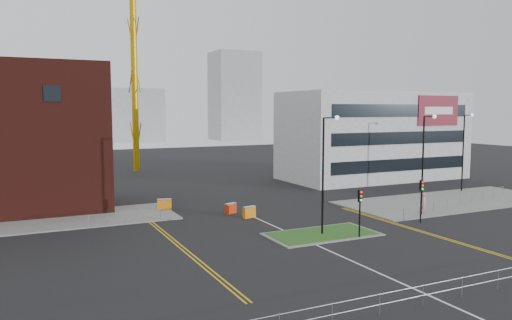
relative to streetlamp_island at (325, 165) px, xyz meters
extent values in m
plane|color=black|center=(-2.22, -8.00, -5.41)|extent=(200.00, 200.00, 0.00)
cube|color=slate|center=(-22.22, 14.00, -5.35)|extent=(28.00, 8.00, 0.12)
cube|color=slate|center=(19.78, 6.00, -5.35)|extent=(24.00, 10.00, 0.12)
cube|color=slate|center=(-0.22, 0.00, -5.37)|extent=(8.60, 4.60, 0.08)
cube|color=#28551C|center=(-0.22, 0.00, -5.35)|extent=(8.00, 4.00, 0.12)
cube|color=#481812|center=(-22.22, 20.00, 1.59)|extent=(18.00, 10.00, 14.00)
cube|color=black|center=(-18.22, 14.98, 5.59)|extent=(1.40, 0.10, 1.40)
cube|color=#A6A8AB|center=(23.78, 24.00, 0.59)|extent=(25.00, 12.00, 12.00)
cube|color=black|center=(23.78, 17.98, -2.92)|extent=(22.00, 0.10, 1.60)
cube|color=black|center=(23.78, 17.98, 0.59)|extent=(22.00, 0.10, 1.60)
cube|color=black|center=(23.78, 17.98, 4.09)|extent=(22.00, 0.10, 1.60)
cube|color=maroon|center=(29.78, 17.92, 4.09)|extent=(7.00, 0.15, 4.00)
cube|color=white|center=(29.78, 17.82, 4.09)|extent=(5.00, 0.05, 1.00)
cylinder|color=#B8860A|center=(-4.22, 47.00, 13.04)|extent=(1.00, 1.00, 36.90)
cylinder|color=black|center=(-0.22, 0.00, -0.91)|extent=(0.16, 0.16, 9.00)
cylinder|color=black|center=(0.38, 0.00, 3.59)|extent=(1.20, 0.10, 0.10)
sphere|color=silver|center=(0.98, 0.00, 3.59)|extent=(0.36, 0.36, 0.36)
cylinder|color=black|center=(11.78, 2.00, -0.91)|extent=(0.16, 0.16, 9.00)
cylinder|color=black|center=(12.38, 2.00, 3.59)|extent=(1.20, 0.10, 0.10)
sphere|color=silver|center=(12.98, 2.00, 3.59)|extent=(0.36, 0.36, 0.36)
cylinder|color=black|center=(25.78, 10.00, -0.91)|extent=(0.16, 0.16, 9.00)
cylinder|color=black|center=(26.38, 10.00, 3.59)|extent=(1.20, 0.10, 0.10)
sphere|color=silver|center=(26.98, 10.00, 3.59)|extent=(0.36, 0.36, 0.36)
cylinder|color=black|center=(1.78, -2.00, -3.91)|extent=(0.12, 0.12, 3.00)
cube|color=black|center=(1.78, -2.00, -2.21)|extent=(0.28, 0.22, 0.90)
sphere|color=red|center=(1.78, -2.13, -1.91)|extent=(0.18, 0.18, 0.18)
sphere|color=orange|center=(1.78, -2.13, -2.21)|extent=(0.18, 0.18, 0.18)
sphere|color=#0CCC33|center=(1.78, -2.13, -2.51)|extent=(0.18, 0.18, 0.18)
cylinder|color=black|center=(9.78, 0.00, -3.91)|extent=(0.12, 0.12, 3.00)
cube|color=black|center=(9.78, 0.00, -2.21)|extent=(0.28, 0.22, 0.90)
sphere|color=red|center=(9.78, -0.13, -1.91)|extent=(0.18, 0.18, 0.18)
sphere|color=orange|center=(9.78, -0.13, -2.21)|extent=(0.18, 0.18, 0.18)
sphere|color=#0CCC33|center=(9.78, -0.13, -2.51)|extent=(0.18, 0.18, 0.18)
cylinder|color=gray|center=(-2.22, -14.00, -4.36)|extent=(24.00, 0.04, 0.04)
cylinder|color=gray|center=(-2.22, -14.00, -4.86)|extent=(24.00, 0.04, 0.04)
cylinder|color=gray|center=(-13.22, 10.00, -4.36)|extent=(6.00, 0.04, 0.04)
cylinder|color=gray|center=(-13.22, 10.00, -4.86)|extent=(6.00, 0.04, 0.04)
cylinder|color=gray|center=(-16.22, 10.00, -4.86)|extent=(0.05, 0.05, 1.10)
cylinder|color=gray|center=(-10.22, 10.00, -4.86)|extent=(0.05, 0.05, 1.10)
cylinder|color=gray|center=(18.28, 3.50, -4.36)|extent=(19.01, 5.04, 0.04)
cylinder|color=gray|center=(18.28, 3.50, -4.86)|extent=(19.01, 5.04, 0.04)
cylinder|color=gray|center=(8.78, 1.00, -4.86)|extent=(0.05, 0.05, 1.10)
cylinder|color=gray|center=(27.78, 6.00, -4.86)|extent=(0.05, 0.05, 1.10)
cube|color=silver|center=(-2.22, -6.00, -5.41)|extent=(0.15, 30.00, 0.01)
cube|color=gold|center=(-11.22, 2.00, -5.41)|extent=(0.12, 24.00, 0.01)
cube|color=gold|center=(-10.92, 2.00, -5.41)|extent=(0.12, 24.00, 0.01)
cube|color=gold|center=(7.28, -2.00, -5.41)|extent=(0.12, 20.00, 0.01)
cube|color=gold|center=(7.58, -2.00, -5.41)|extent=(0.12, 20.00, 0.01)
cube|color=gray|center=(7.78, 122.00, 2.59)|extent=(24.00, 12.00, 16.00)
cube|color=gray|center=(42.78, 117.00, 8.59)|extent=(14.00, 12.00, 28.00)
cube|color=gray|center=(-10.22, 132.00, 0.59)|extent=(30.00, 12.00, 12.00)
imported|color=pink|center=(12.83, 2.73, -4.46)|extent=(0.83, 0.78, 1.90)
cube|color=orange|center=(-8.66, 14.45, -4.86)|extent=(1.40, 0.81, 1.11)
cube|color=silver|center=(-8.66, 14.45, -4.36)|extent=(1.40, 0.81, 0.13)
cube|color=red|center=(-3.49, 10.39, -4.93)|extent=(1.22, 0.75, 0.96)
cube|color=silver|center=(-3.49, 10.39, -4.50)|extent=(1.22, 0.75, 0.12)
cube|color=orange|center=(-2.71, 8.00, -4.91)|extent=(1.28, 0.68, 1.01)
cube|color=silver|center=(-2.71, 8.00, -4.45)|extent=(1.28, 0.68, 0.12)
camera|label=1|loc=(-21.17, -31.72, 4.18)|focal=35.00mm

